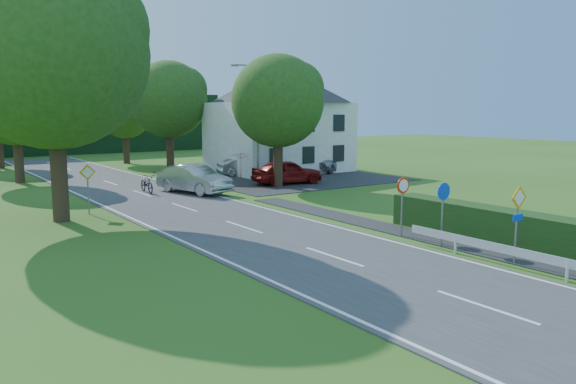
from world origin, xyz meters
TOP-DOWN VIEW (x-y plane):
  - road at (0.00, 20.00)m, footprint 7.00×80.00m
  - parking_pad at (12.00, 33.00)m, footprint 14.00×16.00m
  - line_edge_left at (-3.25, 20.00)m, footprint 0.12×80.00m
  - line_edge_right at (3.25, 20.00)m, footprint 0.12×80.00m
  - line_centre at (0.00, 20.00)m, footprint 0.12×80.00m
  - tree_main at (-6.00, 24.00)m, footprint 9.40×9.40m
  - tree_left_far at (-5.00, 40.00)m, footprint 7.00×7.00m
  - tree_right_far at (7.00, 42.00)m, footprint 7.40×7.40m
  - tree_right_back at (6.00, 50.00)m, footprint 6.20×6.20m
  - tree_right_mid at (8.50, 28.00)m, footprint 7.00×7.00m
  - treeline_right at (8.00, 66.00)m, footprint 30.00×5.00m
  - house_white at (14.00, 36.00)m, footprint 10.60×8.40m
  - streetlight at (8.06, 30.00)m, footprint 2.03×0.18m
  - sign_priority_right at (4.30, 7.98)m, footprint 0.78×0.09m
  - sign_roundabout at (4.30, 10.98)m, footprint 0.64×0.08m
  - sign_speed_limit at (4.30, 12.97)m, footprint 0.64×0.11m
  - sign_priority_left at (-4.50, 24.98)m, footprint 0.78×0.09m
  - moving_car at (2.70, 28.44)m, footprint 3.09×5.40m
  - motorcycle at (0.37, 30.12)m, footprint 0.89×2.19m
  - parked_car_red at (9.70, 28.67)m, footprint 5.04×2.60m
  - parked_car_silver_a at (9.94, 34.74)m, footprint 4.33×2.26m
  - parked_car_silver_b at (17.15, 33.25)m, footprint 5.36×3.97m
  - parasol at (8.58, 32.89)m, footprint 2.15×2.19m

SIDE VIEW (x-z plane):
  - road at x=0.00m, z-range 0.00..0.04m
  - parking_pad at x=12.00m, z-range 0.00..0.04m
  - line_edge_left at x=-3.25m, z-range 0.04..0.05m
  - line_edge_right at x=3.25m, z-range 0.04..0.05m
  - line_centre at x=0.00m, z-range 0.04..0.05m
  - motorcycle at x=0.37m, z-range 0.04..1.17m
  - parked_car_silver_b at x=17.15m, z-range 0.04..1.39m
  - parked_car_silver_a at x=9.94m, z-range 0.04..1.40m
  - parked_car_red at x=9.70m, z-range 0.04..1.68m
  - moving_car at x=2.70m, z-range 0.04..1.72m
  - parasol at x=8.58m, z-range 0.04..1.98m
  - sign_roundabout at x=4.30m, z-range 0.49..2.86m
  - sign_priority_left at x=-4.50m, z-range 0.50..2.94m
  - sign_speed_limit at x=4.30m, z-range 0.58..2.95m
  - sign_priority_right at x=4.30m, z-range 0.50..3.09m
  - treeline_right at x=8.00m, z-range 0.00..7.00m
  - tree_right_back at x=6.00m, z-range 0.00..7.56m
  - tree_left_far at x=-5.00m, z-range 0.00..8.58m
  - tree_right_mid at x=8.50m, z-range 0.00..8.58m
  - house_white at x=14.00m, z-range 0.11..8.71m
  - streetlight at x=8.06m, z-range 0.46..8.46m
  - tree_right_far at x=7.00m, z-range 0.00..9.09m
  - tree_main at x=-6.00m, z-range 0.00..11.64m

